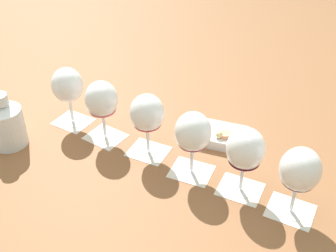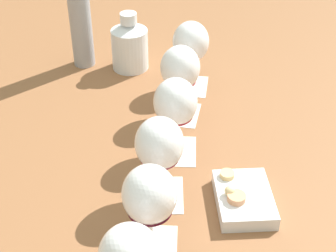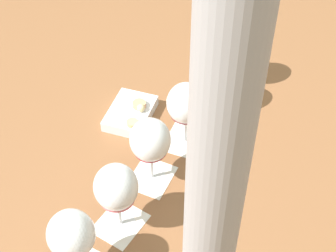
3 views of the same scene
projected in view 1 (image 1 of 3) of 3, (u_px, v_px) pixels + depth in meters
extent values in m
plane|color=brown|center=(168.00, 161.00, 1.16)|extent=(8.00, 8.00, 0.00)
cube|color=silver|center=(73.00, 121.00, 1.32)|extent=(0.14, 0.14, 0.00)
cube|color=silver|center=(105.00, 137.00, 1.25)|extent=(0.14, 0.14, 0.00)
cube|color=silver|center=(148.00, 151.00, 1.20)|extent=(0.14, 0.13, 0.00)
cube|color=silver|center=(191.00, 171.00, 1.13)|extent=(0.14, 0.13, 0.00)
cube|color=silver|center=(240.00, 189.00, 1.07)|extent=(0.14, 0.13, 0.00)
cube|color=silver|center=(290.00, 211.00, 1.01)|extent=(0.14, 0.13, 0.00)
cylinder|color=white|center=(73.00, 120.00, 1.32)|extent=(0.07, 0.07, 0.01)
cylinder|color=white|center=(71.00, 109.00, 1.29)|extent=(0.01, 0.01, 0.08)
ellipsoid|color=white|center=(67.00, 85.00, 1.24)|extent=(0.09, 0.09, 0.11)
ellipsoid|color=pink|center=(69.00, 93.00, 1.26)|extent=(0.08, 0.08, 0.04)
cylinder|color=white|center=(105.00, 136.00, 1.25)|extent=(0.07, 0.07, 0.01)
cylinder|color=white|center=(104.00, 124.00, 1.23)|extent=(0.01, 0.01, 0.08)
ellipsoid|color=white|center=(101.00, 99.00, 1.18)|extent=(0.09, 0.09, 0.11)
ellipsoid|color=#D35963|center=(103.00, 110.00, 1.20)|extent=(0.08, 0.08, 0.02)
cylinder|color=white|center=(148.00, 150.00, 1.19)|extent=(0.07, 0.07, 0.01)
cylinder|color=white|center=(148.00, 139.00, 1.17)|extent=(0.01, 0.01, 0.08)
ellipsoid|color=white|center=(147.00, 113.00, 1.12)|extent=(0.09, 0.09, 0.11)
ellipsoid|color=maroon|center=(147.00, 123.00, 1.14)|extent=(0.08, 0.08, 0.03)
cylinder|color=white|center=(191.00, 170.00, 1.12)|extent=(0.07, 0.07, 0.01)
cylinder|color=white|center=(192.00, 158.00, 1.10)|extent=(0.01, 0.01, 0.08)
ellipsoid|color=white|center=(193.00, 132.00, 1.05)|extent=(0.09, 0.09, 0.11)
ellipsoid|color=maroon|center=(193.00, 142.00, 1.07)|extent=(0.08, 0.08, 0.03)
cylinder|color=white|center=(240.00, 188.00, 1.07)|extent=(0.07, 0.07, 0.01)
cylinder|color=white|center=(242.00, 176.00, 1.04)|extent=(0.01, 0.01, 0.08)
ellipsoid|color=white|center=(246.00, 149.00, 1.00)|extent=(0.09, 0.09, 0.11)
ellipsoid|color=#430B1A|center=(244.00, 160.00, 1.02)|extent=(0.08, 0.08, 0.02)
cylinder|color=white|center=(291.00, 210.00, 1.01)|extent=(0.07, 0.07, 0.01)
cylinder|color=white|center=(294.00, 197.00, 0.98)|extent=(0.01, 0.01, 0.08)
ellipsoid|color=white|center=(300.00, 170.00, 0.93)|extent=(0.09, 0.09, 0.11)
ellipsoid|color=black|center=(298.00, 180.00, 0.95)|extent=(0.08, 0.08, 0.03)
cylinder|color=silver|center=(7.00, 127.00, 1.20)|extent=(0.10, 0.10, 0.12)
cone|color=silver|center=(1.00, 107.00, 1.16)|extent=(0.10, 0.10, 0.02)
cube|color=silver|center=(220.00, 136.00, 1.23)|extent=(0.18, 0.15, 0.03)
cylinder|color=tan|center=(225.00, 135.00, 1.20)|extent=(0.04, 0.04, 0.01)
cylinder|color=#DBB775|center=(201.00, 132.00, 1.22)|extent=(0.03, 0.03, 0.01)
sphere|color=beige|center=(219.00, 135.00, 1.20)|extent=(0.02, 0.02, 0.02)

